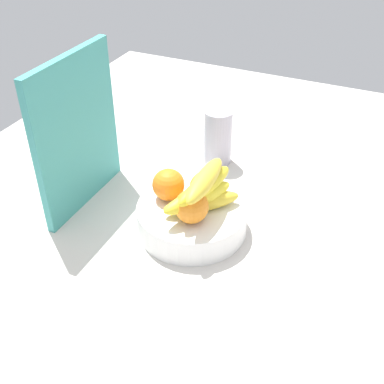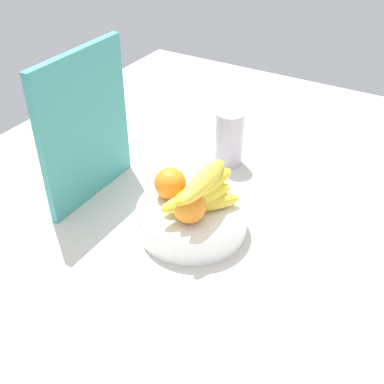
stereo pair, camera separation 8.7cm
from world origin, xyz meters
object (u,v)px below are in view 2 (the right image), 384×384
orange_front_right (189,206)px  cutting_board (85,128)px  orange_center (208,187)px  fruit_bowl (192,218)px  orange_front_left (170,183)px  banana_bunch (201,192)px  thermos_tumbler (229,138)px

orange_front_right → cutting_board: 31.30cm
orange_center → cutting_board: size_ratio=0.20×
fruit_bowl → orange_front_left: 9.09cm
fruit_bowl → orange_front_right: (-4.17, -1.80, 6.70)cm
orange_center → cutting_board: cutting_board is taller
cutting_board → banana_bunch: bearing=-91.1°
orange_front_left → orange_front_right: 9.35cm
cutting_board → thermos_tumbler: bearing=-37.7°
fruit_bowl → orange_center: (3.77, -1.77, 6.70)cm
cutting_board → thermos_tumbler: size_ratio=2.41×
orange_front_left → orange_front_right: (-5.04, -7.88, 0.00)cm
orange_front_right → orange_center: bearing=0.2°
fruit_bowl → orange_center: 7.90cm
orange_front_left → orange_center: 8.37cm
banana_bunch → thermos_tumbler: bearing=15.7°
orange_front_left → cutting_board: bearing=92.6°
fruit_bowl → orange_center: size_ratio=3.40×
cutting_board → orange_center: bearing=-82.7°
orange_front_left → thermos_tumbler: 28.30cm
thermos_tumbler → orange_center: bearing=-163.5°
orange_front_right → cutting_board: bearing=82.3°
banana_bunch → orange_center: bearing=10.9°
fruit_bowl → orange_front_left: orange_front_left is taller
orange_front_right → cutting_board: (4.05, 29.94, 8.17)cm
fruit_bowl → orange_front_left: size_ratio=3.40×
orange_center → banana_bunch: banana_bunch is taller
orange_front_right → cutting_board: size_ratio=0.20×
orange_front_right → banana_bunch: banana_bunch is taller
fruit_bowl → thermos_tumbler: thermos_tumbler is taller
orange_center → banana_bunch: (-4.40, -0.85, 1.72)cm
orange_center → cutting_board: bearing=97.4°
orange_front_right → fruit_bowl: bearing=23.3°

